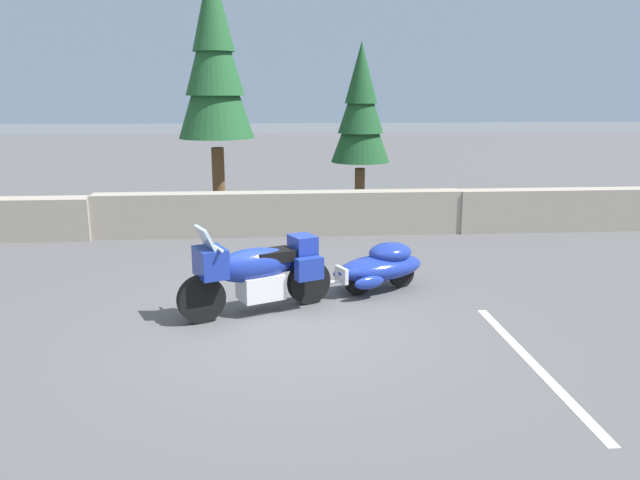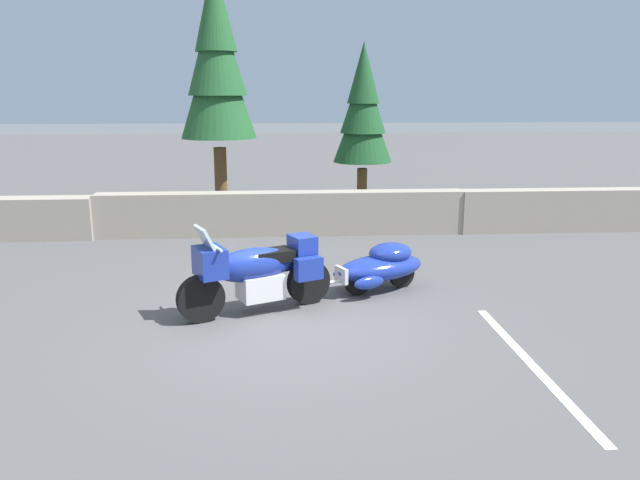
{
  "view_description": "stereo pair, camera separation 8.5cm",
  "coord_description": "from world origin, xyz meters",
  "px_view_note": "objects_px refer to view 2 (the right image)",
  "views": [
    {
      "loc": [
        -0.16,
        -8.05,
        3.08
      ],
      "look_at": [
        0.57,
        1.31,
        0.85
      ],
      "focal_mm": 35.15,
      "sensor_mm": 36.0,
      "label": 1
    },
    {
      "loc": [
        -0.07,
        -8.05,
        3.08
      ],
      "look_at": [
        0.57,
        1.31,
        0.85
      ],
      "focal_mm": 35.15,
      "sensor_mm": 36.0,
      "label": 2
    }
  ],
  "objects_px": {
    "car_shaped_trailer": "(381,266)",
    "pine_tree_secondary": "(363,109)",
    "touring_motorcycle": "(256,270)",
    "pine_tree_tall": "(217,60)"
  },
  "relations": [
    {
      "from": "car_shaped_trailer",
      "to": "pine_tree_tall",
      "type": "height_order",
      "value": "pine_tree_tall"
    },
    {
      "from": "touring_motorcycle",
      "to": "pine_tree_secondary",
      "type": "height_order",
      "value": "pine_tree_secondary"
    },
    {
      "from": "touring_motorcycle",
      "to": "pine_tree_secondary",
      "type": "relative_size",
      "value": 0.51
    },
    {
      "from": "pine_tree_secondary",
      "to": "pine_tree_tall",
      "type": "bearing_deg",
      "value": 178.13
    },
    {
      "from": "pine_tree_tall",
      "to": "pine_tree_secondary",
      "type": "distance_m",
      "value": 3.68
    },
    {
      "from": "car_shaped_trailer",
      "to": "pine_tree_secondary",
      "type": "xyz_separation_m",
      "value": [
        0.49,
        5.98,
        2.25
      ]
    },
    {
      "from": "touring_motorcycle",
      "to": "car_shaped_trailer",
      "type": "xyz_separation_m",
      "value": [
        1.93,
        0.86,
        -0.21
      ]
    },
    {
      "from": "touring_motorcycle",
      "to": "pine_tree_secondary",
      "type": "xyz_separation_m",
      "value": [
        2.42,
        6.84,
        2.04
      ]
    },
    {
      "from": "pine_tree_tall",
      "to": "pine_tree_secondary",
      "type": "height_order",
      "value": "pine_tree_tall"
    },
    {
      "from": "touring_motorcycle",
      "to": "car_shaped_trailer",
      "type": "relative_size",
      "value": 1.0
    }
  ]
}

